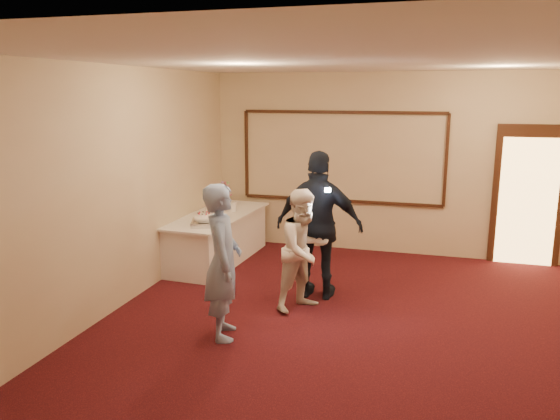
% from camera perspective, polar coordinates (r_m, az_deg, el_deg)
% --- Properties ---
extents(floor, '(7.00, 7.00, 0.00)m').
position_cam_1_polar(floor, '(6.29, 7.78, -13.08)').
color(floor, black).
rests_on(floor, ground).
extents(room_walls, '(6.04, 7.04, 3.02)m').
position_cam_1_polar(room_walls, '(5.73, 8.36, 5.56)').
color(room_walls, beige).
rests_on(room_walls, floor).
extents(wall_molding, '(3.45, 0.04, 1.55)m').
position_cam_1_polar(wall_molding, '(9.31, 6.43, 5.51)').
color(wall_molding, black).
rests_on(wall_molding, room_walls).
extents(doorway, '(1.05, 0.07, 2.20)m').
position_cam_1_polar(doorway, '(9.33, 24.47, 1.27)').
color(doorway, black).
rests_on(doorway, floor).
extents(buffet_table, '(1.02, 2.36, 0.77)m').
position_cam_1_polar(buffet_table, '(8.82, -6.53, -2.89)').
color(buffet_table, white).
rests_on(buffet_table, floor).
extents(pavlova_tray, '(0.48, 0.54, 0.18)m').
position_cam_1_polar(pavlova_tray, '(8.04, -7.95, -1.04)').
color(pavlova_tray, '#B2B5B9').
rests_on(pavlova_tray, buffet_table).
extents(cupcake_stand, '(0.30, 0.30, 0.44)m').
position_cam_1_polar(cupcake_stand, '(9.49, -5.73, 1.54)').
color(cupcake_stand, '#C65176').
rests_on(cupcake_stand, buffet_table).
extents(plate_stack_a, '(0.20, 0.20, 0.17)m').
position_cam_1_polar(plate_stack_a, '(8.71, -7.17, 0.06)').
color(plate_stack_a, white).
rests_on(plate_stack_a, buffet_table).
extents(plate_stack_b, '(0.19, 0.19, 0.16)m').
position_cam_1_polar(plate_stack_b, '(8.94, -5.16, 0.38)').
color(plate_stack_b, white).
rests_on(plate_stack_b, buffet_table).
extents(tart, '(0.25, 0.25, 0.05)m').
position_cam_1_polar(tart, '(8.41, -6.61, -0.78)').
color(tart, white).
rests_on(tart, buffet_table).
extents(man, '(0.60, 0.73, 1.73)m').
position_cam_1_polar(man, '(6.01, -5.99, -5.39)').
color(man, '#84A2D6').
rests_on(man, floor).
extents(woman, '(0.90, 0.94, 1.53)m').
position_cam_1_polar(woman, '(6.77, 2.54, -4.19)').
color(woman, white).
rests_on(woman, floor).
extents(guest, '(1.15, 0.49, 1.95)m').
position_cam_1_polar(guest, '(7.11, 4.11, -1.65)').
color(guest, black).
rests_on(guest, floor).
extents(camera_flash, '(0.08, 0.06, 0.05)m').
position_cam_1_polar(camera_flash, '(6.70, 5.01, 2.09)').
color(camera_flash, white).
rests_on(camera_flash, guest).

